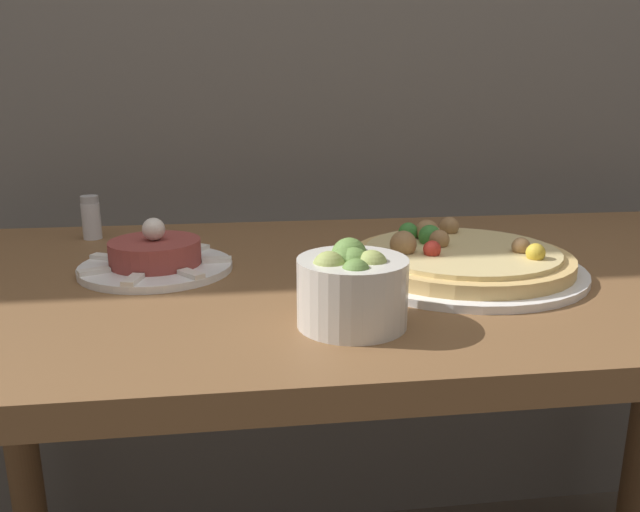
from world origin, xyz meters
name	(u,v)px	position (x,y,z in m)	size (l,w,h in m)	color
dining_table	(393,339)	(0.00, 0.34, 0.63)	(1.38, 0.67, 0.74)	brown
pizza_plate	(459,260)	(0.08, 0.31, 0.76)	(0.33, 0.33, 0.06)	white
tartare_plate	(156,258)	(-0.33, 0.37, 0.76)	(0.21, 0.21, 0.07)	white
small_bowl	(352,286)	(-0.10, 0.14, 0.78)	(0.12, 0.12, 0.09)	silver
salt_shaker	(91,218)	(-0.46, 0.58, 0.77)	(0.03, 0.03, 0.07)	silver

